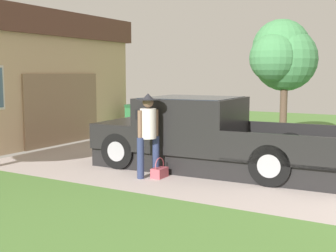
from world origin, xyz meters
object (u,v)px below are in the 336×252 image
object	(u,v)px
pickup_truck	(200,137)
person_with_hat	(148,129)
front_yard_tree	(282,55)
wheeled_trash_bin	(138,118)
handbag	(160,172)

from	to	relation	value
pickup_truck	person_with_hat	bearing A→B (deg)	155.94
front_yard_tree	wheeled_trash_bin	distance (m)	5.25
front_yard_tree	wheeled_trash_bin	world-z (taller)	front_yard_tree
front_yard_tree	handbag	bearing A→B (deg)	171.61
person_with_hat	front_yard_tree	bearing A→B (deg)	15.87
person_with_hat	wheeled_trash_bin	distance (m)	6.42
person_with_hat	front_yard_tree	size ratio (longest dim) A/B	0.46
wheeled_trash_bin	pickup_truck	bearing A→B (deg)	-132.07
handbag	wheeled_trash_bin	distance (m)	6.46
pickup_truck	front_yard_tree	world-z (taller)	front_yard_tree
pickup_truck	person_with_hat	xyz separation A→B (m)	(-1.34, 0.51, 0.30)
person_with_hat	pickup_truck	bearing A→B (deg)	5.01
person_with_hat	handbag	world-z (taller)	person_with_hat
person_with_hat	wheeled_trash_bin	bearing A→B (deg)	61.95
pickup_truck	front_yard_tree	size ratio (longest dim) A/B	1.52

